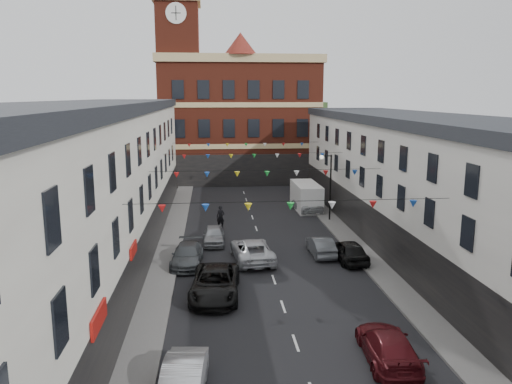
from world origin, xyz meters
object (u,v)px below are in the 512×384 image
object	(u,v)px
car_right_f	(307,204)
pedestrian	(221,217)
car_left_c	(215,283)
car_left_b	(183,383)
car_right_c	(388,346)
car_right_e	(321,246)
car_right_d	(349,251)
street_lamp	(328,178)
white_van	(306,196)
car_left_d	(187,255)
car_left_e	(214,235)
moving_car	(252,250)

from	to	relation	value
car_right_f	pedestrian	size ratio (longest dim) A/B	2.44
car_left_c	car_left_b	bearing A→B (deg)	-93.20
car_right_c	car_right_f	world-z (taller)	car_right_c
car_right_e	car_right_d	bearing A→B (deg)	135.25
car_left_c	street_lamp	bearing A→B (deg)	62.49
car_right_f	white_van	size ratio (longest dim) A/B	0.81
car_right_d	car_left_b	bearing A→B (deg)	51.61
car_left_b	car_left_d	world-z (taller)	car_left_b
car_left_b	car_right_d	xyz separation A→B (m)	(10.39, 14.95, 0.03)
car_left_e	white_van	bearing A→B (deg)	51.11
car_left_d	car_left_e	bearing A→B (deg)	72.98
car_left_b	pedestrian	size ratio (longest dim) A/B	2.24
car_left_d	car_right_d	world-z (taller)	car_right_d
moving_car	white_van	world-z (taller)	white_van
car_left_c	moving_car	bearing A→B (deg)	71.20
car_left_b	car_left_c	xyz separation A→B (m)	(1.29, 9.65, 0.07)
white_van	car_right_f	bearing A→B (deg)	-97.26
car_right_c	car_left_d	bearing A→B (deg)	-51.54
white_van	pedestrian	size ratio (longest dim) A/B	3.00
street_lamp	car_right_f	bearing A→B (deg)	104.49
pedestrian	car_right_c	bearing A→B (deg)	-53.04
car_right_f	moving_car	bearing A→B (deg)	60.49
car_left_d	car_left_e	world-z (taller)	car_left_d
car_left_c	car_right_d	distance (m)	10.53
car_left_c	car_right_c	bearing A→B (deg)	-42.32
car_right_f	car_left_b	bearing A→B (deg)	65.84
car_left_b	street_lamp	bearing A→B (deg)	71.58
car_left_c	white_van	world-z (taller)	white_van
car_right_e	car_right_f	bearing A→B (deg)	-98.06
car_right_d	car_right_f	bearing A→B (deg)	-93.61
car_left_d	car_right_c	xyz separation A→B (m)	(9.00, -13.18, 0.02)
car_right_d	white_van	xyz separation A→B (m)	(0.10, 15.96, 0.55)
car_left_d	moving_car	xyz separation A→B (m)	(4.37, 0.47, 0.07)
white_van	car_right_c	bearing A→B (deg)	-94.85
street_lamp	car_right_c	world-z (taller)	street_lamp
car_left_e	white_van	world-z (taller)	white_van
street_lamp	car_right_c	xyz separation A→B (m)	(-2.95, -23.95, -3.19)
car_right_e	pedestrian	bearing A→B (deg)	-50.16
moving_car	car_left_b	bearing A→B (deg)	71.16
street_lamp	car_left_c	xyz separation A→B (m)	(-10.15, -16.30, -3.11)
car_right_e	white_van	size ratio (longest dim) A/B	0.70
car_right_d	car_left_c	bearing A→B (deg)	26.63
car_left_e	car_right_e	xyz separation A→B (m)	(7.50, -3.42, -0.00)
car_left_d	car_left_c	bearing A→B (deg)	-68.07
car_right_d	pedestrian	distance (m)	12.68
street_lamp	car_left_b	size ratio (longest dim) A/B	1.38
car_right_d	car_right_e	size ratio (longest dim) A/B	1.08
car_left_d	car_left_e	distance (m)	5.04
car_left_d	car_right_e	distance (m)	9.39
car_right_e	car_left_c	bearing A→B (deg)	40.98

